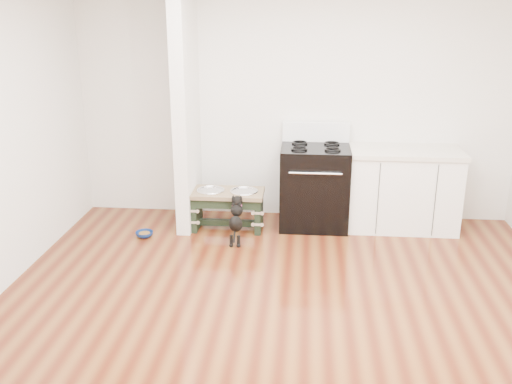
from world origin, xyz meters
name	(u,v)px	position (x,y,z in m)	size (l,w,h in m)	color
ground	(283,323)	(0.00, 0.00, 0.00)	(5.00, 5.00, 0.00)	#4C1C0D
room_shell	(286,124)	(0.00, 0.00, 1.62)	(5.00, 5.00, 5.00)	silver
partition_wall	(186,107)	(-1.18, 2.10, 1.35)	(0.15, 0.80, 2.70)	silver
oven_range	(314,185)	(0.25, 2.16, 0.48)	(0.76, 0.69, 1.14)	black
cabinet_run	(402,189)	(1.23, 2.18, 0.45)	(1.24, 0.64, 0.91)	white
dog_feeder	(227,202)	(-0.72, 1.95, 0.32)	(0.81, 0.43, 0.46)	black
puppy	(236,218)	(-0.57, 1.58, 0.27)	(0.14, 0.42, 0.49)	black
floor_bowl	(144,234)	(-1.59, 1.62, 0.03)	(0.20, 0.20, 0.06)	navy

